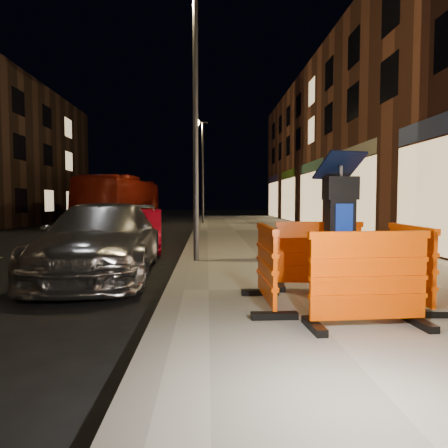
{
  "coord_description": "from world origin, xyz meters",
  "views": [
    {
      "loc": [
        0.5,
        -6.04,
        1.52
      ],
      "look_at": [
        0.8,
        1.0,
        1.1
      ],
      "focal_mm": 32.0,
      "sensor_mm": 36.0,
      "label": 1
    }
  ],
  "objects_px": {
    "car_red": "(140,251)",
    "bus_doubledecker": "(123,223)",
    "car_silver": "(103,275)",
    "barrier_front": "(368,280)",
    "barrier_kerbside": "(267,266)",
    "parking_kiosk": "(340,234)",
    "barrier_back": "(319,255)",
    "barrier_bldgside": "(410,265)"
  },
  "relations": [
    {
      "from": "barrier_bldgside",
      "to": "bus_doubledecker",
      "type": "bearing_deg",
      "value": 24.51
    },
    {
      "from": "barrier_bldgside",
      "to": "parking_kiosk",
      "type": "bearing_deg",
      "value": 93.57
    },
    {
      "from": "barrier_bldgside",
      "to": "car_silver",
      "type": "bearing_deg",
      "value": 61.41
    },
    {
      "from": "parking_kiosk",
      "to": "barrier_back",
      "type": "height_order",
      "value": "parking_kiosk"
    },
    {
      "from": "parking_kiosk",
      "to": "barrier_front",
      "type": "distance_m",
      "value": 1.04
    },
    {
      "from": "barrier_back",
      "to": "barrier_kerbside",
      "type": "height_order",
      "value": "same"
    },
    {
      "from": "barrier_bldgside",
      "to": "bus_doubledecker",
      "type": "distance_m",
      "value": 23.15
    },
    {
      "from": "barrier_front",
      "to": "bus_doubledecker",
      "type": "bearing_deg",
      "value": 104.54
    },
    {
      "from": "parking_kiosk",
      "to": "car_red",
      "type": "height_order",
      "value": "parking_kiosk"
    },
    {
      "from": "car_silver",
      "to": "car_red",
      "type": "bearing_deg",
      "value": 85.8
    },
    {
      "from": "barrier_front",
      "to": "barrier_bldgside",
      "type": "relative_size",
      "value": 1.0
    },
    {
      "from": "parking_kiosk",
      "to": "barrier_kerbside",
      "type": "xyz_separation_m",
      "value": [
        -0.95,
        0.0,
        -0.41
      ]
    },
    {
      "from": "barrier_front",
      "to": "car_red",
      "type": "relative_size",
      "value": 0.35
    },
    {
      "from": "barrier_front",
      "to": "car_silver",
      "type": "relative_size",
      "value": 0.27
    },
    {
      "from": "parking_kiosk",
      "to": "barrier_bldgside",
      "type": "height_order",
      "value": "parking_kiosk"
    },
    {
      "from": "car_silver",
      "to": "barrier_front",
      "type": "bearing_deg",
      "value": -49.36
    },
    {
      "from": "barrier_kerbside",
      "to": "barrier_bldgside",
      "type": "bearing_deg",
      "value": -90.43
    },
    {
      "from": "barrier_kerbside",
      "to": "car_silver",
      "type": "relative_size",
      "value": 0.27
    },
    {
      "from": "parking_kiosk",
      "to": "car_red",
      "type": "relative_size",
      "value": 0.49
    },
    {
      "from": "barrier_back",
      "to": "barrier_bldgside",
      "type": "bearing_deg",
      "value": -40.43
    },
    {
      "from": "barrier_back",
      "to": "car_silver",
      "type": "xyz_separation_m",
      "value": [
        -3.82,
        2.05,
        -0.67
      ]
    },
    {
      "from": "barrier_back",
      "to": "bus_doubledecker",
      "type": "relative_size",
      "value": 0.12
    },
    {
      "from": "car_silver",
      "to": "barrier_bldgside",
      "type": "bearing_deg",
      "value": -35.57
    },
    {
      "from": "parking_kiosk",
      "to": "barrier_back",
      "type": "distance_m",
      "value": 1.04
    },
    {
      "from": "barrier_back",
      "to": "barrier_kerbside",
      "type": "xyz_separation_m",
      "value": [
        -0.95,
        -0.95,
        0.0
      ]
    },
    {
      "from": "parking_kiosk",
      "to": "barrier_bldgside",
      "type": "bearing_deg",
      "value": 1.57
    },
    {
      "from": "barrier_front",
      "to": "parking_kiosk",
      "type": "bearing_deg",
      "value": 86.57
    },
    {
      "from": "barrier_front",
      "to": "barrier_back",
      "type": "relative_size",
      "value": 1.0
    },
    {
      "from": "barrier_front",
      "to": "barrier_bldgside",
      "type": "distance_m",
      "value": 1.34
    },
    {
      "from": "car_red",
      "to": "bus_doubledecker",
      "type": "bearing_deg",
      "value": 97.17
    },
    {
      "from": "parking_kiosk",
      "to": "bus_doubledecker",
      "type": "xyz_separation_m",
      "value": [
        -7.32,
        21.61,
        -1.08
      ]
    },
    {
      "from": "barrier_front",
      "to": "barrier_kerbside",
      "type": "distance_m",
      "value": 1.34
    },
    {
      "from": "barrier_front",
      "to": "car_silver",
      "type": "bearing_deg",
      "value": 130.61
    },
    {
      "from": "car_red",
      "to": "bus_doubledecker",
      "type": "xyz_separation_m",
      "value": [
        -3.56,
        14.6,
        0.0
      ]
    },
    {
      "from": "car_silver",
      "to": "car_red",
      "type": "height_order",
      "value": "car_silver"
    },
    {
      "from": "car_silver",
      "to": "barrier_kerbside",
      "type": "bearing_deg",
      "value": -49.67
    },
    {
      "from": "car_silver",
      "to": "bus_doubledecker",
      "type": "distance_m",
      "value": 18.94
    },
    {
      "from": "parking_kiosk",
      "to": "car_silver",
      "type": "relative_size",
      "value": 0.37
    },
    {
      "from": "car_red",
      "to": "bus_doubledecker",
      "type": "height_order",
      "value": "bus_doubledecker"
    },
    {
      "from": "barrier_kerbside",
      "to": "car_silver",
      "type": "height_order",
      "value": "barrier_kerbside"
    },
    {
      "from": "barrier_front",
      "to": "car_silver",
      "type": "xyz_separation_m",
      "value": [
        -3.82,
        3.95,
        -0.67
      ]
    },
    {
      "from": "barrier_back",
      "to": "parking_kiosk",
      "type": "bearing_deg",
      "value": -85.43
    }
  ]
}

